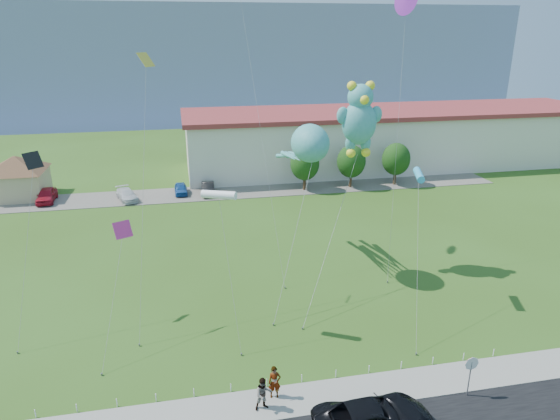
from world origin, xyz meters
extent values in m
plane|color=#304E16|center=(0.00, 0.00, 0.00)|extent=(160.00, 160.00, 0.00)
cube|color=gray|center=(0.00, -2.75, 0.05)|extent=(80.00, 2.50, 0.10)
cube|color=#59544C|center=(0.00, 35.00, 0.03)|extent=(70.00, 6.00, 0.06)
cube|color=gray|center=(0.00, 120.00, 12.50)|extent=(160.00, 50.00, 25.00)
cube|color=tan|center=(-24.00, 38.00, 1.60)|extent=(6.00, 6.00, 3.20)
pyramid|color=brown|center=(-24.00, 38.00, 4.10)|extent=(9.20, 9.20, 1.80)
cube|color=beige|center=(26.00, 44.00, 3.80)|extent=(60.00, 14.00, 7.60)
cube|color=maroon|center=(26.00, 44.00, 7.90)|extent=(61.00, 15.00, 0.60)
cylinder|color=slate|center=(9.50, -4.20, 1.10)|extent=(0.07, 0.07, 2.20)
cylinder|color=red|center=(9.50, -4.20, 2.10)|extent=(0.76, 0.04, 0.76)
cylinder|color=white|center=(9.50, -4.22, 2.10)|extent=(0.80, 0.02, 0.80)
cylinder|color=white|center=(-13.00, -1.30, 0.25)|extent=(0.05, 0.05, 0.50)
cylinder|color=white|center=(-11.00, -1.30, 0.25)|extent=(0.05, 0.05, 0.50)
cylinder|color=white|center=(-9.00, -1.30, 0.25)|extent=(0.05, 0.05, 0.50)
cylinder|color=white|center=(-7.00, -1.30, 0.25)|extent=(0.05, 0.05, 0.50)
cylinder|color=white|center=(-5.00, -1.30, 0.25)|extent=(0.05, 0.05, 0.50)
cylinder|color=white|center=(-3.00, -1.30, 0.25)|extent=(0.05, 0.05, 0.50)
cylinder|color=white|center=(-1.00, -1.30, 0.25)|extent=(0.05, 0.05, 0.50)
cylinder|color=white|center=(1.00, -1.30, 0.25)|extent=(0.05, 0.05, 0.50)
cylinder|color=white|center=(3.00, -1.30, 0.25)|extent=(0.05, 0.05, 0.50)
cylinder|color=white|center=(5.00, -1.30, 0.25)|extent=(0.05, 0.05, 0.50)
cylinder|color=white|center=(7.00, -1.30, 0.25)|extent=(0.05, 0.05, 0.50)
cylinder|color=white|center=(9.00, -1.30, 0.25)|extent=(0.05, 0.05, 0.50)
cylinder|color=white|center=(11.00, -1.30, 0.25)|extent=(0.05, 0.05, 0.50)
cylinder|color=white|center=(13.00, -1.30, 0.25)|extent=(0.05, 0.05, 0.50)
cylinder|color=#3F2B19|center=(10.00, 34.00, 1.10)|extent=(0.36, 0.36, 2.20)
ellipsoid|color=#14380F|center=(10.00, 34.00, 3.40)|extent=(3.60, 3.60, 4.14)
cylinder|color=#3F2B19|center=(16.00, 34.00, 1.10)|extent=(0.36, 0.36, 2.20)
ellipsoid|color=#14380F|center=(16.00, 34.00, 3.40)|extent=(3.60, 3.60, 4.14)
cylinder|color=#3F2B19|center=(22.00, 34.00, 1.10)|extent=(0.36, 0.36, 2.20)
ellipsoid|color=#14380F|center=(22.00, 34.00, 3.40)|extent=(3.60, 3.60, 4.14)
imported|color=black|center=(3.51, -5.71, 0.88)|extent=(6.01, 2.90, 1.65)
imported|color=gray|center=(-0.75, -2.29, 1.03)|extent=(0.70, 0.48, 1.86)
imported|color=gray|center=(-1.48, -3.07, 1.03)|extent=(1.00, 0.83, 1.85)
imported|color=#B41628|center=(-20.45, 35.39, 0.84)|extent=(1.97, 4.64, 1.57)
imported|color=silver|center=(-11.41, 34.17, 0.70)|extent=(3.12, 4.78, 1.29)
imported|color=#1B4F99|center=(-5.16, 35.40, 0.69)|extent=(1.60, 3.75, 1.26)
imported|color=black|center=(-1.91, 34.63, 0.76)|extent=(1.60, 4.29, 1.40)
ellipsoid|color=teal|center=(4.68, 11.70, 10.81)|extent=(2.85, 3.70, 2.85)
sphere|color=white|center=(4.17, 10.58, 11.11)|extent=(0.45, 0.45, 0.45)
sphere|color=white|center=(5.19, 10.58, 11.11)|extent=(0.45, 0.45, 0.45)
cylinder|color=slate|center=(0.50, 4.66, 0.08)|extent=(0.10, 0.10, 0.16)
cylinder|color=gray|center=(2.59, 7.68, 5.08)|extent=(4.21, 6.07, 9.86)
ellipsoid|color=teal|center=(8.79, 12.61, 12.02)|extent=(2.70, 2.29, 3.37)
sphere|color=teal|center=(8.79, 12.61, 13.99)|extent=(1.97, 1.97, 1.97)
sphere|color=yellow|center=(8.06, 12.61, 14.82)|extent=(0.73, 0.73, 0.73)
sphere|color=yellow|center=(9.51, 12.61, 14.82)|extent=(0.73, 0.73, 0.73)
sphere|color=yellow|center=(8.79, 11.78, 13.89)|extent=(0.73, 0.73, 0.73)
ellipsoid|color=teal|center=(7.44, 12.61, 12.64)|extent=(0.93, 0.66, 1.31)
ellipsoid|color=teal|center=(10.14, 12.61, 12.64)|extent=(0.93, 0.66, 1.31)
ellipsoid|color=teal|center=(8.16, 12.61, 10.46)|extent=(0.83, 0.73, 1.35)
ellipsoid|color=teal|center=(9.41, 12.61, 10.46)|extent=(0.83, 0.73, 1.35)
sphere|color=yellow|center=(8.16, 12.41, 9.73)|extent=(0.73, 0.73, 0.73)
sphere|color=yellow|center=(9.41, 12.41, 9.73)|extent=(0.73, 0.73, 0.73)
cylinder|color=slate|center=(2.31, 3.82, 0.08)|extent=(0.10, 0.10, 0.16)
cylinder|color=gray|center=(5.55, 8.22, 4.84)|extent=(6.51, 8.82, 9.38)
cube|color=gold|center=(-6.70, 11.54, 16.91)|extent=(1.29, 1.29, 0.86)
cylinder|color=slate|center=(-8.19, 4.03, 0.08)|extent=(0.10, 0.10, 0.16)
cylinder|color=gray|center=(-7.44, 7.78, 8.43)|extent=(1.52, 7.54, 16.56)
cube|color=black|center=(-14.13, 9.72, 10.90)|extent=(1.29, 1.29, 0.86)
cylinder|color=slate|center=(-15.48, 4.71, 0.08)|extent=(0.10, 0.10, 0.16)
cylinder|color=gray|center=(-14.81, 7.22, 5.43)|extent=(1.37, 5.04, 10.55)
cylinder|color=#2FA5D7|center=(11.03, 6.53, 9.42)|extent=(0.50, 2.25, 0.87)
cylinder|color=slate|center=(8.45, -0.29, 0.08)|extent=(0.10, 0.10, 0.16)
cylinder|color=gray|center=(9.74, 3.12, 4.69)|extent=(2.61, 6.85, 9.07)
cylinder|color=white|center=(-2.75, 5.03, 9.33)|extent=(0.50, 2.25, 0.87)
cylinder|color=slate|center=(-2.03, 1.80, 0.08)|extent=(0.10, 0.10, 0.16)
cylinder|color=gray|center=(-2.39, 3.41, 4.65)|extent=(0.75, 3.26, 8.98)
cylinder|color=slate|center=(10.44, 8.84, 0.08)|extent=(0.10, 0.10, 0.16)
cylinder|color=gray|center=(12.03, 12.59, 10.59)|extent=(3.22, 7.54, 20.87)
cube|color=#D22E80|center=(-8.75, 6.72, 6.88)|extent=(1.29, 1.29, 0.86)
cylinder|color=slate|center=(-10.14, 1.52, 0.08)|extent=(0.10, 0.10, 0.16)
cylinder|color=gray|center=(-9.44, 4.12, 3.42)|extent=(1.41, 5.23, 6.53)
cylinder|color=slate|center=(2.33, 9.55, 0.08)|extent=(0.10, 0.10, 0.16)
cylinder|color=gray|center=(1.41, 14.68, 11.57)|extent=(1.86, 10.27, 22.82)
camera|label=1|loc=(-4.81, -23.83, 18.57)|focal=32.00mm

